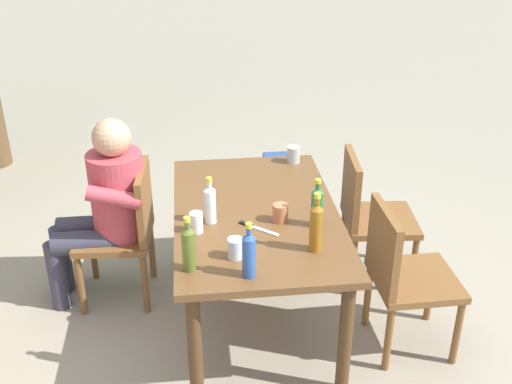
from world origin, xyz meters
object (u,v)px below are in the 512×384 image
bottle_blue (249,254)px  bottle_green (317,206)px  chair_far_right (127,227)px  cup_white (196,222)px  dining_table (256,226)px  cup_steel (293,155)px  cup_terracotta (280,213)px  chair_near_left (402,272)px  table_knife (256,228)px  chair_near_right (368,212)px  cup_glass (235,248)px  bottle_amber (316,226)px  bottle_clear (210,203)px  bottle_olive (189,247)px  backpack_by_near_side (278,186)px  person_in_white_shirt (105,203)px

bottle_blue → bottle_green: 0.58m
chair_far_right → cup_white: bearing=-140.4°
dining_table → cup_steel: size_ratio=13.50×
cup_steel → cup_terracotta: (-0.74, 0.20, -0.01)m
chair_near_left → table_knife: (0.15, 0.77, 0.24)m
dining_table → chair_near_right: bearing=-66.0°
cup_white → cup_glass: 0.32m
chair_near_left → cup_terracotta: 0.73m
dining_table → cup_terracotta: bearing=-135.6°
chair_near_right → bottle_amber: (-0.76, 0.50, 0.37)m
cup_white → table_knife: cup_white is taller
dining_table → bottle_clear: 0.34m
bottle_green → bottle_olive: bearing=116.5°
dining_table → cup_glass: bearing=161.3°
cup_terracotta → backpack_by_near_side: bearing=-8.4°
bottle_blue → bottle_green: (0.42, -0.40, -0.00)m
bottle_olive → backpack_by_near_side: bearing=-21.0°
bottle_clear → cup_terracotta: 0.38m
dining_table → cup_terracotta: cup_terracotta is taller
cup_terracotta → bottle_green: bearing=-111.0°
bottle_blue → cup_glass: size_ratio=2.70×
chair_near_right → bottle_blue: (-0.94, 0.85, 0.36)m
bottle_olive → cup_terracotta: bearing=-50.5°
bottle_amber → cup_white: bearing=67.2°
backpack_by_near_side → bottle_olive: bearing=159.0°
bottle_blue → bottle_olive: size_ratio=1.00×
bottle_clear → bottle_green: size_ratio=0.97×
dining_table → chair_near_left: chair_near_left is taller
bottle_clear → backpack_by_near_side: bearing=-22.6°
dining_table → bottle_olive: 0.68m
chair_near_left → bottle_green: 0.59m
person_in_white_shirt → bottle_green: (-0.52, -1.16, 0.19)m
dining_table → table_knife: size_ratio=7.39×
bottle_amber → cup_steel: 1.06m
bottle_clear → cup_white: 0.14m
bottle_clear → cup_steel: bearing=-38.6°
chair_near_right → bottle_green: bottle_green is taller
chair_far_right → cup_terracotta: 1.01m
cup_glass → person_in_white_shirt: bearing=42.4°
person_in_white_shirt → bottle_clear: bearing=-124.5°
chair_near_left → bottle_blue: size_ratio=3.11×
chair_far_right → cup_glass: 1.02m
chair_near_right → bottle_olive: (-0.86, 1.12, 0.36)m
bottle_amber → backpack_by_near_side: (1.73, -0.08, -0.65)m
bottle_olive → cup_terracotta: size_ratio=2.87×
person_in_white_shirt → cup_glass: person_in_white_shirt is taller
cup_steel → cup_terracotta: cup_steel is taller
cup_steel → table_knife: size_ratio=0.55×
bottle_green → cup_white: bottle_green is taller
bottle_amber → person_in_white_shirt: bearing=55.7°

